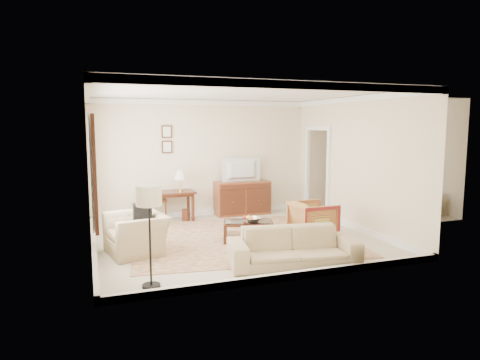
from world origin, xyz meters
TOP-DOWN VIEW (x-y plane):
  - room_shell at (0.00, 0.00)m, footprint 5.51×5.01m
  - annex_bedroom at (4.49, 1.15)m, footprint 3.00×2.70m
  - window_front at (-2.70, -0.70)m, footprint 0.12×1.56m
  - window_rear at (-2.70, 0.90)m, footprint 0.12×1.56m
  - doorway at (2.71, 1.50)m, footprint 0.10×1.12m
  - rug at (0.11, -0.00)m, footprint 4.66×4.14m
  - writing_desk at (-1.01, 2.07)m, footprint 1.30×0.65m
  - desk_chair at (-1.21, 2.42)m, footprint 0.48×0.48m
  - desk_lamp at (-0.67, 2.07)m, footprint 0.32×0.32m
  - framed_prints at (-0.91, 2.47)m, footprint 0.25×0.04m
  - sideboard at (0.94, 2.20)m, footprint 1.39×0.53m
  - tv at (0.94, 2.18)m, footprint 0.97×0.56m
  - coffee_table at (0.17, -0.25)m, footprint 1.09×0.84m
  - fruit_bowl at (0.25, -0.31)m, footprint 0.42×0.42m
  - book_a at (0.03, -0.18)m, footprint 0.28×0.10m
  - book_b at (0.36, -0.32)m, footprint 0.27×0.12m
  - striped_armchair at (1.50, -0.46)m, footprint 0.76×0.81m
  - club_armchair at (-1.98, -0.32)m, footprint 0.90×1.20m
  - backpack at (-1.87, -0.30)m, footprint 0.34×0.38m
  - sofa at (0.34, -1.88)m, footprint 2.16×0.96m
  - floor_lamp at (-1.98, -2.06)m, footprint 0.36×0.36m

SIDE VIEW (x-z plane):
  - rug at x=0.11m, z-range 0.00..0.01m
  - book_b at x=0.36m, z-range -0.03..0.35m
  - book_a at x=0.03m, z-range -0.03..0.35m
  - coffee_table at x=0.17m, z-range 0.10..0.51m
  - annex_bedroom at x=4.49m, z-range -1.11..1.79m
  - sofa at x=0.34m, z-range 0.00..0.82m
  - striped_armchair at x=1.50m, z-range 0.00..0.82m
  - sideboard at x=0.94m, z-range 0.00..0.85m
  - fruit_bowl at x=0.25m, z-range 0.41..0.51m
  - club_armchair at x=-1.98m, z-range 0.00..0.95m
  - desk_chair at x=-1.21m, z-range 0.00..1.05m
  - writing_desk at x=-1.01m, z-range 0.24..0.96m
  - backpack at x=-1.87m, z-range 0.52..0.92m
  - desk_lamp at x=-0.67m, z-range 0.71..1.21m
  - doorway at x=2.71m, z-range -0.05..2.20m
  - floor_lamp at x=-1.98m, z-range 0.48..1.93m
  - tv at x=0.94m, z-range 1.28..1.41m
  - window_front at x=-2.70m, z-range 0.65..2.45m
  - window_rear at x=-2.70m, z-range 0.65..2.45m
  - framed_prints at x=-0.91m, z-range 1.60..2.28m
  - room_shell at x=0.00m, z-range 1.02..3.93m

